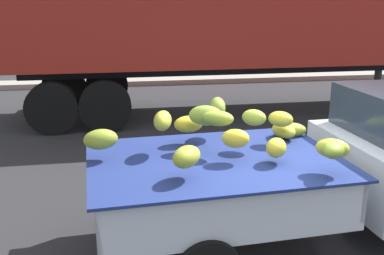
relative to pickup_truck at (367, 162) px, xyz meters
name	(u,v)px	position (x,y,z in m)	size (l,w,h in m)	color
ground	(284,245)	(-1.03, -0.18, -0.89)	(220.00, 220.00, 0.00)	#28282B
curb_strip	(175,80)	(-1.03, 10.00, -0.81)	(80.00, 0.80, 0.16)	gray
pickup_truck	(367,162)	(0.00, 0.00, 0.00)	(4.81, 2.12, 1.70)	silver
semi_trailer	(255,5)	(0.38, 5.99, 1.65)	(12.02, 2.72, 3.95)	maroon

